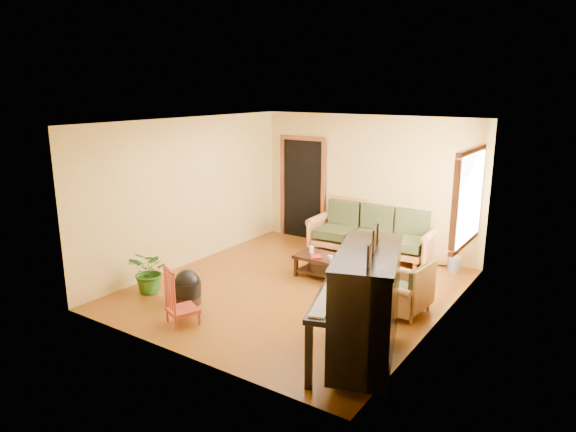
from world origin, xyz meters
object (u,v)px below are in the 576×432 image
Objects in this scene: sofa at (371,231)px; red_chair at (182,295)px; potted_plant at (150,271)px; armchair at (403,287)px; coffee_table at (326,267)px; footstool at (188,291)px; ceramic_crock at (454,264)px; piano at (366,309)px.

sofa is 4.11m from red_chair.
armchair is at bearing 23.04° from potted_plant.
red_chair is (-2.32, -1.98, 0.02)m from armchair.
coffee_table is 2.54× the size of footstool.
coffee_table is at bearing 60.13° from footstool.
ceramic_crock is at bearing 51.10° from footstool.
potted_plant reaches higher than ceramic_crock.
sofa is 2.90× the size of red_chair.
sofa is 3.36× the size of potted_plant.
ceramic_crock is (0.12, 2.07, -0.25)m from armchair.
footstool is (-1.17, -2.04, 0.01)m from coffee_table.
sofa is 3.02× the size of armchair.
piano is (1.62, -3.60, 0.18)m from sofa.
armchair reaches higher than ceramic_crock.
potted_plant is at bearing -151.09° from armchair.
footstool is at bearing -113.57° from sofa.
footstool reaches higher than coffee_table.
piano is 3.82× the size of footstool.
red_chair reaches higher than armchair.
footstool is at bearing -145.93° from armchair.
red_chair is (-0.75, -2.56, 0.21)m from coffee_table.
armchair is 1.11× the size of potted_plant.
footstool is at bearing -128.90° from ceramic_crock.
ceramic_crock is (1.57, 0.04, -0.36)m from sofa.
footstool is at bearing 152.58° from red_chair.
potted_plant is (-3.61, -3.56, 0.21)m from ceramic_crock.
red_chair reaches higher than potted_plant.
armchair is 3.11m from footstool.
armchair reaches higher than coffee_table.
potted_plant is at bearing -133.15° from coffee_table.
red_chair reaches higher than ceramic_crock.
coffee_table is at bearing -138.35° from ceramic_crock.
ceramic_crock is at bearing 44.54° from potted_plant.
piano reaches higher than potted_plant.
sofa reaches higher than footstool.
potted_plant is (-1.18, 0.49, -0.05)m from red_chair.
sofa is at bearing -178.69° from ceramic_crock.
red_chair is (0.42, -0.51, 0.21)m from footstool.
coffee_table reaches higher than ceramic_crock.
piano is 1.93× the size of red_chair.
armchair is 1.90× the size of footstool.
sofa is 3.95m from piano.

